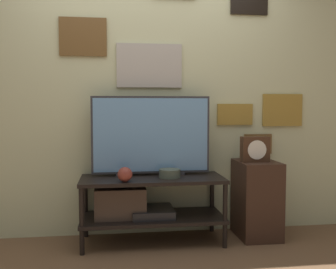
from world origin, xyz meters
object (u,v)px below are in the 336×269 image
television (151,135)px  vase_round_glass (125,174)px  vase_wide_bowl (170,173)px  mantel_clock (255,149)px

television → vase_round_glass: size_ratio=8.66×
television → vase_wide_bowl: size_ratio=5.69×
vase_round_glass → vase_wide_bowl: bearing=20.0°
television → mantel_clock: television is taller
vase_round_glass → mantel_clock: mantel_clock is taller
vase_wide_bowl → vase_round_glass: 0.41m
mantel_clock → vase_wide_bowl: bearing=-178.3°
vase_wide_bowl → vase_round_glass: vase_round_glass is taller
vase_wide_bowl → mantel_clock: mantel_clock is taller
vase_wide_bowl → television: bearing=136.6°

